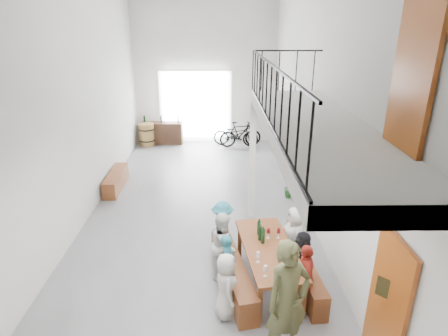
{
  "coord_description": "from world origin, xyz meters",
  "views": [
    {
      "loc": [
        0.51,
        -8.77,
        4.55
      ],
      "look_at": [
        0.63,
        -0.5,
        1.32
      ],
      "focal_mm": 30.0,
      "sensor_mm": 36.0,
      "label": 1
    }
  ],
  "objects_px": {
    "bench_inner": "(233,273)",
    "side_bench": "(116,180)",
    "bicycle_near": "(236,134)",
    "serving_counter": "(162,133)",
    "oak_barrel": "(147,134)",
    "tasting_table": "(269,251)",
    "host_standing": "(288,301)"
  },
  "relations": [
    {
      "from": "bench_inner",
      "to": "tasting_table",
      "type": "bearing_deg",
      "value": -9.72
    },
    {
      "from": "tasting_table",
      "to": "serving_counter",
      "type": "height_order",
      "value": "serving_counter"
    },
    {
      "from": "serving_counter",
      "to": "bicycle_near",
      "type": "bearing_deg",
      "value": -4.38
    },
    {
      "from": "side_bench",
      "to": "host_standing",
      "type": "height_order",
      "value": "host_standing"
    },
    {
      "from": "host_standing",
      "to": "bicycle_near",
      "type": "bearing_deg",
      "value": 68.29
    },
    {
      "from": "tasting_table",
      "to": "bench_inner",
      "type": "bearing_deg",
      "value": 175.01
    },
    {
      "from": "bicycle_near",
      "to": "tasting_table",
      "type": "bearing_deg",
      "value": -167.65
    },
    {
      "from": "bench_inner",
      "to": "bicycle_near",
      "type": "height_order",
      "value": "bicycle_near"
    },
    {
      "from": "bench_inner",
      "to": "serving_counter",
      "type": "height_order",
      "value": "serving_counter"
    },
    {
      "from": "bench_inner",
      "to": "serving_counter",
      "type": "bearing_deg",
      "value": 94.14
    },
    {
      "from": "host_standing",
      "to": "bench_inner",
      "type": "bearing_deg",
      "value": 91.27
    },
    {
      "from": "serving_counter",
      "to": "host_standing",
      "type": "xyz_separation_m",
      "value": [
        3.2,
        -10.28,
        0.51
      ]
    },
    {
      "from": "bicycle_near",
      "to": "oak_barrel",
      "type": "bearing_deg",
      "value": 99.19
    },
    {
      "from": "bench_inner",
      "to": "oak_barrel",
      "type": "distance_m",
      "value": 9.03
    },
    {
      "from": "bicycle_near",
      "to": "bench_inner",
      "type": "bearing_deg",
      "value": -172.05
    },
    {
      "from": "bench_inner",
      "to": "host_standing",
      "type": "height_order",
      "value": "host_standing"
    },
    {
      "from": "tasting_table",
      "to": "serving_counter",
      "type": "xyz_separation_m",
      "value": [
        -3.15,
        8.72,
        -0.28
      ]
    },
    {
      "from": "side_bench",
      "to": "oak_barrel",
      "type": "distance_m",
      "value": 4.1
    },
    {
      "from": "side_bench",
      "to": "host_standing",
      "type": "relative_size",
      "value": 0.91
    },
    {
      "from": "serving_counter",
      "to": "host_standing",
      "type": "bearing_deg",
      "value": -70.23
    },
    {
      "from": "oak_barrel",
      "to": "host_standing",
      "type": "relative_size",
      "value": 0.47
    },
    {
      "from": "oak_barrel",
      "to": "side_bench",
      "type": "bearing_deg",
      "value": -92.64
    },
    {
      "from": "oak_barrel",
      "to": "bicycle_near",
      "type": "distance_m",
      "value": 3.49
    },
    {
      "from": "side_bench",
      "to": "bicycle_near",
      "type": "relative_size",
      "value": 0.97
    },
    {
      "from": "host_standing",
      "to": "serving_counter",
      "type": "bearing_deg",
      "value": 83.99
    },
    {
      "from": "tasting_table",
      "to": "bicycle_near",
      "type": "height_order",
      "value": "bicycle_near"
    },
    {
      "from": "tasting_table",
      "to": "bicycle_near",
      "type": "relative_size",
      "value": 1.25
    },
    {
      "from": "host_standing",
      "to": "oak_barrel",
      "type": "bearing_deg",
      "value": 87.25
    },
    {
      "from": "side_bench",
      "to": "bicycle_near",
      "type": "distance_m",
      "value": 5.43
    },
    {
      "from": "tasting_table",
      "to": "serving_counter",
      "type": "relative_size",
      "value": 1.36
    },
    {
      "from": "bench_inner",
      "to": "side_bench",
      "type": "relative_size",
      "value": 1.31
    },
    {
      "from": "tasting_table",
      "to": "host_standing",
      "type": "relative_size",
      "value": 1.18
    }
  ]
}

